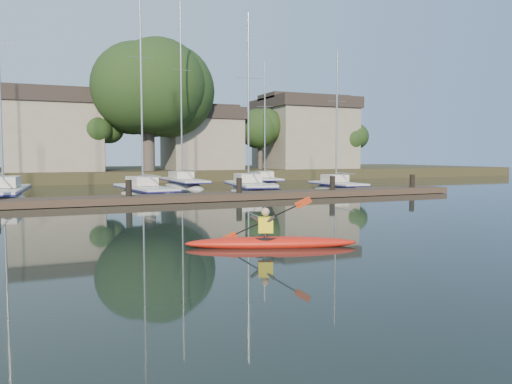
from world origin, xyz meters
name	(u,v)px	position (x,y,z in m)	size (l,w,h in m)	color
ground	(320,245)	(0.00, 0.00, 0.00)	(160.00, 160.00, 0.00)	black
kayak	(270,240)	(-1.37, 0.28, 0.18)	(4.56, 2.14, 1.48)	red
dock	(186,198)	(0.00, 14.00, 0.20)	(34.00, 2.00, 1.80)	#402E25
sailboat_1	(3,204)	(-9.05, 18.70, -0.20)	(2.84, 9.13, 14.72)	silver
sailboat_2	(144,199)	(-1.40, 18.56, -0.18)	(3.10, 8.77, 14.21)	silver
sailboat_3	(249,195)	(5.55, 18.77, -0.19)	(3.22, 8.30, 13.03)	silver
sailboat_4	(337,193)	(11.87, 18.03, -0.18)	(2.02, 6.39, 10.81)	silver
sailboat_6	(183,189)	(3.05, 26.42, -0.18)	(2.20, 9.79, 15.52)	silver
sailboat_7	(265,186)	(10.37, 27.02, -0.17)	(3.10, 7.30, 11.42)	silver
shore	(135,148)	(1.61, 40.29, 3.23)	(90.00, 25.25, 12.75)	#2E341A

